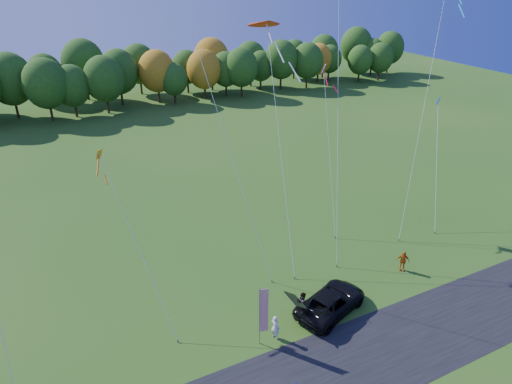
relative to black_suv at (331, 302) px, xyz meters
name	(u,v)px	position (x,y,z in m)	size (l,w,h in m)	color
ground	(298,327)	(-2.76, -0.36, -0.77)	(160.00, 160.00, 0.00)	#224F15
asphalt_strip	(334,372)	(-2.76, -4.36, -0.76)	(90.00, 6.00, 0.01)	black
tree_line	(120,110)	(-2.76, 54.64, -0.77)	(116.00, 12.00, 10.00)	#1E4711
black_suv	(331,302)	(0.00, 0.00, 0.00)	(2.55, 5.54, 1.54)	black
person_tailgate_a	(275,327)	(-4.50, -0.52, 0.08)	(0.62, 0.41, 1.70)	silver
person_tailgate_b	(303,303)	(-1.79, 0.63, 0.07)	(0.82, 0.64, 1.69)	gray
person_east	(403,261)	(7.48, 1.39, 0.07)	(0.98, 0.41, 1.67)	#CA6013
feather_flag	(263,310)	(-5.39, -0.56, 1.80)	(0.54, 0.18, 4.20)	#999999
kite_delta_blue	(208,83)	(-4.59, 8.96, 13.12)	(6.58, 10.05, 28.76)	#4C3F33
kite_parafoil_orange	(339,37)	(6.02, 9.63, 15.24)	(7.52, 12.12, 32.48)	#4C3F33
kite_delta_red	(280,142)	(0.72, 8.65, 8.25)	(3.41, 9.80, 18.42)	#4C3F33
kite_parafoil_rainbow	(424,109)	(13.87, 7.77, 9.30)	(8.78, 6.77, 20.39)	#4C3F33
kite_diamond_yellow	(138,246)	(-11.06, 5.33, 4.51)	(2.57, 7.52, 10.90)	#4C3F33
kite_diamond_white	(329,152)	(6.43, 10.21, 5.94)	(2.28, 6.30, 13.76)	#4C3F33
kite_diamond_blue_low	(436,165)	(15.53, 6.81, 4.29)	(4.10, 5.87, 10.59)	#4C3F33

